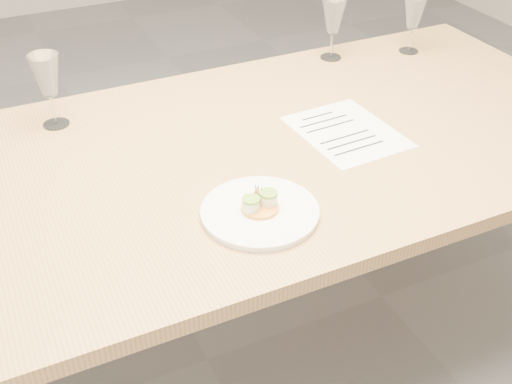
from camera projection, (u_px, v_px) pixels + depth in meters
name	position (u px, v px, depth m)	size (l,w,h in m)	color
ground	(207.00, 360.00, 2.05)	(7.00, 7.00, 0.00)	slate
dining_table	(195.00, 184.00, 1.65)	(2.40, 1.00, 0.75)	tan
dinner_plate	(260.00, 211.00, 1.43)	(0.27, 0.27, 0.07)	white
recipe_sheet	(346.00, 132.00, 1.74)	(0.26, 0.32, 0.00)	white
wine_glass_1	(47.00, 77.00, 1.69)	(0.08, 0.08, 0.20)	white
wine_glass_2	(333.00, 17.00, 2.06)	(0.08, 0.08, 0.20)	white
wine_glass_3	(414.00, 14.00, 2.11)	(0.08, 0.08, 0.19)	white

